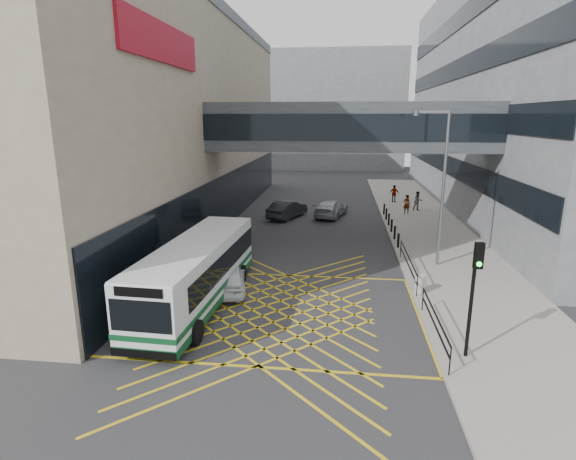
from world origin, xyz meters
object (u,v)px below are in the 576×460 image
(car_silver, at_px, (331,208))
(street_lamp, at_px, (440,180))
(car_white, at_px, (229,278))
(litter_bin, at_px, (420,284))
(car_dark, at_px, (287,209))
(traffic_light, at_px, (474,284))
(pedestrian_a, at_px, (407,204))
(pedestrian_b, at_px, (418,201))
(bus, at_px, (198,271))
(pedestrian_c, at_px, (394,194))

(car_silver, distance_m, street_lamp, 14.42)
(car_white, bearing_deg, litter_bin, 170.05)
(car_dark, bearing_deg, street_lamp, 151.96)
(traffic_light, bearing_deg, pedestrian_a, 83.12)
(pedestrian_a, height_order, pedestrian_b, pedestrian_b)
(traffic_light, height_order, litter_bin, traffic_light)
(car_silver, xyz_separation_m, pedestrian_b, (7.49, 2.68, 0.25))
(pedestrian_b, bearing_deg, car_dark, -174.06)
(pedestrian_b, bearing_deg, bus, -132.94)
(car_dark, distance_m, street_lamp, 15.50)
(bus, distance_m, litter_bin, 10.20)
(traffic_light, relative_size, pedestrian_b, 2.47)
(car_white, height_order, car_silver, car_silver)
(traffic_light, relative_size, litter_bin, 4.79)
(car_dark, relative_size, pedestrian_b, 2.82)
(car_silver, relative_size, pedestrian_a, 3.00)
(street_lamp, bearing_deg, car_dark, 139.89)
(street_lamp, relative_size, pedestrian_b, 4.99)
(pedestrian_b, bearing_deg, traffic_light, -107.46)
(bus, height_order, pedestrian_a, bus)
(bus, height_order, car_white, bus)
(pedestrian_a, bearing_deg, car_white, 50.23)
(traffic_light, distance_m, litter_bin, 6.28)
(bus, bearing_deg, pedestrian_c, 68.76)
(pedestrian_a, xyz_separation_m, pedestrian_b, (1.14, 1.41, 0.03))
(street_lamp, bearing_deg, car_silver, 125.88)
(pedestrian_b, bearing_deg, car_white, -133.10)
(car_dark, xyz_separation_m, pedestrian_c, (9.43, 7.38, 0.25))
(car_silver, bearing_deg, pedestrian_a, -154.61)
(bus, relative_size, pedestrian_b, 6.29)
(bus, xyz_separation_m, traffic_light, (10.54, -3.62, 1.27))
(pedestrian_b, bearing_deg, litter_bin, -110.82)
(pedestrian_b, bearing_deg, pedestrian_a, -141.22)
(traffic_light, bearing_deg, car_silver, 98.83)
(car_white, bearing_deg, pedestrian_c, -126.56)
(car_white, xyz_separation_m, pedestrian_a, (10.75, 18.52, 0.29))
(bus, xyz_separation_m, car_silver, (5.34, 18.97, -0.81))
(bus, height_order, pedestrian_c, bus)
(car_white, bearing_deg, pedestrian_a, -133.21)
(pedestrian_c, bearing_deg, bus, 87.12)
(car_dark, relative_size, street_lamp, 0.57)
(traffic_light, bearing_deg, pedestrian_c, 84.53)
(car_white, bearing_deg, car_silver, -117.40)
(car_dark, xyz_separation_m, litter_bin, (8.12, -15.81, -0.15))
(pedestrian_a, bearing_deg, bus, 50.34)
(car_white, bearing_deg, traffic_light, 137.85)
(car_white, relative_size, pedestrian_a, 2.61)
(bus, relative_size, litter_bin, 12.21)
(bus, distance_m, street_lamp, 13.51)
(bus, distance_m, traffic_light, 11.22)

